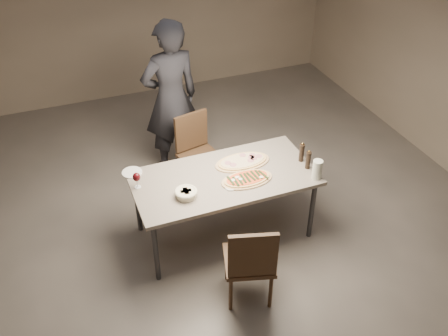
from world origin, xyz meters
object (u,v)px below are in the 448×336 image
object	(u,v)px
ham_pizza	(242,162)
carafe	(317,170)
dining_table	(224,181)
chair_near	(250,260)
zucchini_pizza	(247,179)
pepper_mill_left	(302,152)
diner	(171,99)
chair_far	(197,148)
bread_basket	(186,193)

from	to	relation	value
ham_pizza	carafe	bearing A→B (deg)	-50.61
dining_table	chair_near	bearing A→B (deg)	-96.95
zucchini_pizza	pepper_mill_left	bearing A→B (deg)	29.24
ham_pizza	chair_near	distance (m)	1.15
chair_near	diner	distance (m)	2.33
chair_near	chair_far	distance (m)	1.84
bread_basket	chair_near	size ratio (longest dim) A/B	0.23
diner	dining_table	bearing A→B (deg)	88.60
chair_near	diner	bearing A→B (deg)	106.70
zucchini_pizza	diner	size ratio (longest dim) A/B	0.27
diner	bread_basket	bearing A→B (deg)	71.68
zucchini_pizza	chair_near	xyz separation A→B (m)	(-0.29, -0.78, -0.25)
ham_pizza	bread_basket	distance (m)	0.77
ham_pizza	chair_near	world-z (taller)	chair_near
bread_basket	chair_near	distance (m)	0.87
zucchini_pizza	bread_basket	world-z (taller)	bread_basket
pepper_mill_left	chair_near	distance (m)	1.33
bread_basket	diner	xyz separation A→B (m)	(0.31, 1.54, 0.15)
dining_table	diner	distance (m)	1.40
carafe	diner	world-z (taller)	diner
chair_far	diner	bearing A→B (deg)	-84.88
pepper_mill_left	diner	bearing A→B (deg)	124.31
dining_table	diner	bearing A→B (deg)	95.40
ham_pizza	carafe	xyz separation A→B (m)	(0.57, -0.49, 0.08)
pepper_mill_left	chair_far	bearing A→B (deg)	130.59
bread_basket	carafe	xyz separation A→B (m)	(1.27, -0.18, 0.06)
bread_basket	pepper_mill_left	world-z (taller)	pepper_mill_left
ham_pizza	diner	xyz separation A→B (m)	(-0.39, 1.23, 0.18)
dining_table	chair_far	world-z (taller)	chair_far
carafe	diner	bearing A→B (deg)	119.18
carafe	chair_far	xyz separation A→B (m)	(-0.81, 1.26, -0.34)
carafe	diner	size ratio (longest dim) A/B	0.11
zucchini_pizza	carafe	size ratio (longest dim) A/B	2.57
zucchini_pizza	chair_near	world-z (taller)	chair_near
zucchini_pizza	chair_far	world-z (taller)	chair_far
pepper_mill_left	carafe	xyz separation A→B (m)	(0.00, -0.31, -0.00)
dining_table	zucchini_pizza	size ratio (longest dim) A/B	3.47
bread_basket	carafe	distance (m)	1.29
zucchini_pizza	chair_near	bearing A→B (deg)	-90.67
dining_table	carafe	bearing A→B (deg)	-22.87
zucchini_pizza	pepper_mill_left	distance (m)	0.66
bread_basket	chair_near	xyz separation A→B (m)	(0.33, -0.75, -0.28)
zucchini_pizza	ham_pizza	distance (m)	0.30
zucchini_pizza	carafe	distance (m)	0.69
dining_table	bread_basket	xyz separation A→B (m)	(-0.44, -0.17, 0.10)
chair_far	diner	distance (m)	0.65
ham_pizza	diner	world-z (taller)	diner
chair_near	bread_basket	bearing A→B (deg)	129.93
dining_table	bread_basket	bearing A→B (deg)	-159.26
bread_basket	chair_far	xyz separation A→B (m)	(0.46, 1.08, -0.28)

